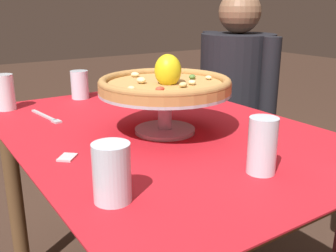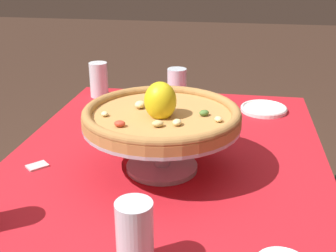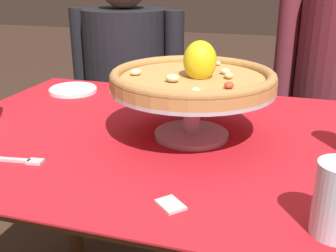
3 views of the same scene
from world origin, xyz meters
name	(u,v)px [view 3 (image 3 of 3)]	position (x,y,z in m)	size (l,w,h in m)	color
dining_table	(175,176)	(0.00, 0.00, 0.61)	(1.19, 0.84, 0.72)	brown
pizza_stand	(192,101)	(0.04, 0.00, 0.81)	(0.38, 0.38, 0.12)	#B7B7C1
pizza	(193,77)	(0.04, 0.00, 0.87)	(0.38, 0.38, 0.11)	#BC8447
side_plate	(73,90)	(-0.43, 0.27, 0.73)	(0.16, 0.16, 0.02)	white
dinner_fork	(4,159)	(-0.31, -0.24, 0.72)	(0.20, 0.04, 0.01)	#B7B7C1
sugar_packet	(170,205)	(0.08, -0.31, 0.72)	(0.05, 0.04, 0.01)	beige
diner_left	(127,100)	(-0.43, 0.73, 0.56)	(0.51, 0.37, 1.15)	#1E3833
diner_right	(333,117)	(0.43, 0.72, 0.57)	(0.48, 0.33, 1.20)	maroon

